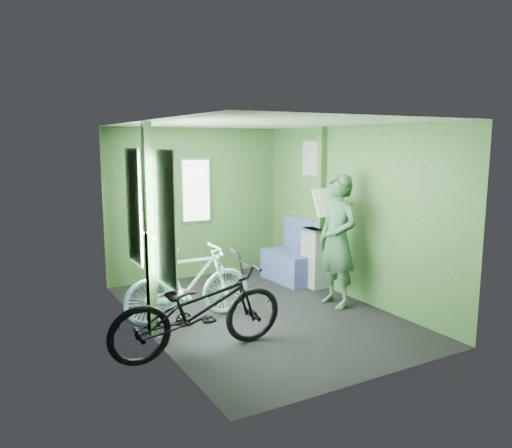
% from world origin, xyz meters
% --- Properties ---
extents(room, '(4.00, 4.02, 2.31)m').
position_xyz_m(room, '(-0.04, 0.04, 1.44)').
color(room, black).
rests_on(room, ground).
extents(bicycle_black, '(1.81, 0.76, 1.02)m').
position_xyz_m(bicycle_black, '(-1.12, -0.75, 0.00)').
color(bicycle_black, black).
rests_on(bicycle_black, ground).
extents(bicycle_mint, '(1.56, 0.61, 0.98)m').
position_xyz_m(bicycle_mint, '(-0.87, 0.14, 0.00)').
color(bicycle_mint, '#8DDED4').
rests_on(bicycle_mint, ground).
extents(passenger, '(0.42, 0.70, 1.70)m').
position_xyz_m(passenger, '(1.01, -0.21, 0.85)').
color(passenger, '#2B4F33').
rests_on(passenger, ground).
extents(waste_box, '(0.25, 0.35, 0.86)m').
position_xyz_m(waste_box, '(1.26, 0.60, 0.43)').
color(waste_box, gray).
rests_on(waste_box, ground).
extents(bench_seat, '(0.54, 0.92, 0.95)m').
position_xyz_m(bench_seat, '(1.15, 1.04, 0.28)').
color(bench_seat, navy).
rests_on(bench_seat, ground).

